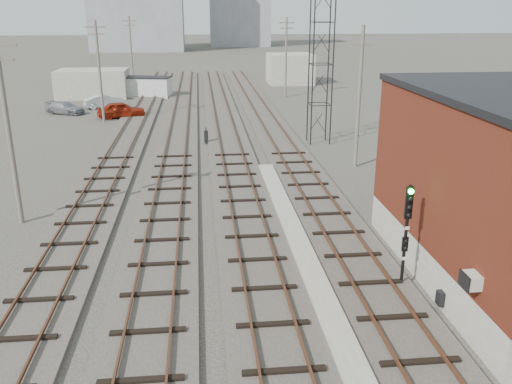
{
  "coord_description": "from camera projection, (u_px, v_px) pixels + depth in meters",
  "views": [
    {
      "loc": [
        -3.62,
        -5.72,
        9.97
      ],
      "look_at": [
        -1.26,
        16.99,
        2.2
      ],
      "focal_mm": 38.0,
      "sensor_mm": 36.0,
      "label": 1
    }
  ],
  "objects": [
    {
      "name": "switch_stand",
      "position": [
        206.0,
        137.0,
        41.72
      ],
      "size": [
        0.32,
        0.32,
        1.24
      ],
      "rotation": [
        0.0,
        0.0,
        -0.12
      ],
      "color": "black",
      "rests_on": "ground"
    },
    {
      "name": "signal_mast",
      "position": [
        407.0,
        229.0,
        19.64
      ],
      "size": [
        0.4,
        0.41,
        4.04
      ],
      "color": "gray",
      "rests_on": "ground"
    },
    {
      "name": "track_mid_left",
      "position": [
        178.0,
        133.0,
        45.1
      ],
      "size": [
        3.2,
        90.0,
        0.39
      ],
      "color": "#332D28",
      "rests_on": "ground"
    },
    {
      "name": "track_mid_right",
      "position": [
        226.0,
        132.0,
        45.49
      ],
      "size": [
        3.2,
        90.0,
        0.39
      ],
      "color": "#332D28",
      "rests_on": "ground"
    },
    {
      "name": "lattice_tower",
      "position": [
        322.0,
        43.0,
        40.03
      ],
      "size": [
        1.6,
        1.6,
        15.0
      ],
      "color": "black",
      "rests_on": "ground"
    },
    {
      "name": "ground",
      "position": [
        230.0,
        95.0,
        65.45
      ],
      "size": [
        320.0,
        320.0,
        0.0
      ],
      "primitive_type": "plane",
      "color": "#282621",
      "rests_on": "ground"
    },
    {
      "name": "track_right",
      "position": [
        273.0,
        131.0,
        45.89
      ],
      "size": [
        3.2,
        90.0,
        0.39
      ],
      "color": "#332D28",
      "rests_on": "ground"
    },
    {
      "name": "utility_pole_left_a",
      "position": [
        8.0,
        126.0,
        25.02
      ],
      "size": [
        1.8,
        0.24,
        9.0
      ],
      "color": "#595147",
      "rests_on": "ground"
    },
    {
      "name": "shed_left",
      "position": [
        93.0,
        84.0,
        63.37
      ],
      "size": [
        8.0,
        5.0,
        3.2
      ],
      "primitive_type": "cube",
      "color": "gray",
      "rests_on": "ground"
    },
    {
      "name": "shed_right",
      "position": [
        290.0,
        69.0,
        75.1
      ],
      "size": [
        6.0,
        6.0,
        4.0
      ],
      "primitive_type": "cube",
      "color": "gray",
      "rests_on": "ground"
    },
    {
      "name": "brick_building",
      "position": [
        508.0,
        191.0,
        19.82
      ],
      "size": [
        6.54,
        12.2,
        7.22
      ],
      "color": "gray",
      "rests_on": "ground"
    },
    {
      "name": "car_grey",
      "position": [
        65.0,
        108.0,
        53.61
      ],
      "size": [
        4.41,
        3.29,
        1.19
      ],
      "primitive_type": "imported",
      "rotation": [
        0.0,
        0.0,
        1.12
      ],
      "color": "gray",
      "rests_on": "ground"
    },
    {
      "name": "track_left",
      "position": [
        129.0,
        134.0,
        44.71
      ],
      "size": [
        3.2,
        90.0,
        0.39
      ],
      "color": "#332D28",
      "rests_on": "ground"
    },
    {
      "name": "platform_curb",
      "position": [
        306.0,
        262.0,
        22.14
      ],
      "size": [
        0.9,
        28.0,
        0.26
      ],
      "primitive_type": "cube",
      "color": "gray",
      "rests_on": "ground"
    },
    {
      "name": "site_trailer",
      "position": [
        147.0,
        87.0,
        63.62
      ],
      "size": [
        6.05,
        3.61,
        2.38
      ],
      "rotation": [
        0.0,
        0.0,
        -0.21
      ],
      "color": "silver",
      "rests_on": "ground"
    },
    {
      "name": "utility_pole_left_b",
      "position": [
        99.0,
        69.0,
        48.56
      ],
      "size": [
        1.8,
        0.24,
        9.0
      ],
      "color": "#595147",
      "rests_on": "ground"
    },
    {
      "name": "utility_pole_right_a",
      "position": [
        359.0,
        94.0,
        34.41
      ],
      "size": [
        1.8,
        0.24,
        9.0
      ],
      "color": "#595147",
      "rests_on": "ground"
    },
    {
      "name": "utility_pole_right_b",
      "position": [
        286.0,
        55.0,
        62.66
      ],
      "size": [
        1.8,
        0.24,
        9.0
      ],
      "color": "#595147",
      "rests_on": "ground"
    },
    {
      "name": "car_silver",
      "position": [
        105.0,
        101.0,
        56.76
      ],
      "size": [
        4.45,
        2.76,
        1.38
      ],
      "primitive_type": "imported",
      "rotation": [
        0.0,
        0.0,
        1.9
      ],
      "color": "#A4A8AC",
      "rests_on": "ground"
    },
    {
      "name": "car_red",
      "position": [
        121.0,
        110.0,
        51.72
      ],
      "size": [
        4.76,
        2.71,
        1.53
      ],
      "primitive_type": "imported",
      "rotation": [
        0.0,
        0.0,
        1.78
      ],
      "color": "maroon",
      "rests_on": "ground"
    },
    {
      "name": "utility_pole_left_c",
      "position": [
        131.0,
        49.0,
        72.1
      ],
      "size": [
        1.8,
        0.24,
        9.0
      ],
      "color": "#595147",
      "rests_on": "ground"
    }
  ]
}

